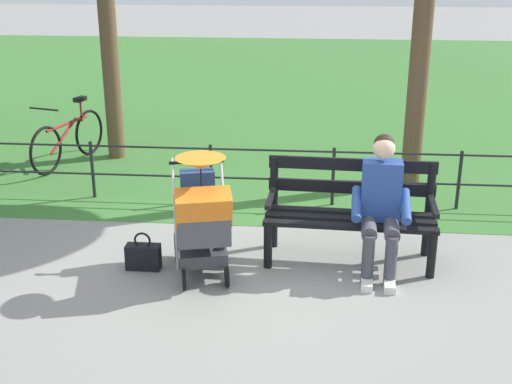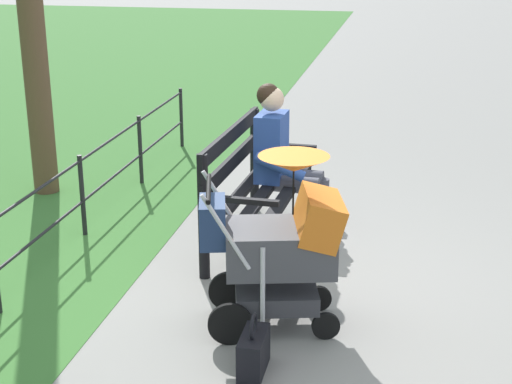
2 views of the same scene
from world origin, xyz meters
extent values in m
plane|color=gray|center=(0.00, 0.00, 0.00)|extent=(60.00, 60.00, 0.00)
cube|color=black|center=(-0.85, -0.18, 0.45)|extent=(1.60, 0.18, 0.04)
cube|color=black|center=(-0.84, 0.00, 0.45)|extent=(1.60, 0.18, 0.04)
cube|color=black|center=(-0.83, 0.18, 0.45)|extent=(1.60, 0.18, 0.04)
cube|color=black|center=(-0.85, -0.28, 0.67)|extent=(1.60, 0.11, 0.12)
cube|color=black|center=(-0.85, -0.28, 0.90)|extent=(1.60, 0.11, 0.12)
cylinder|color=black|center=(-1.58, 0.24, 0.23)|extent=(0.08, 0.08, 0.45)
cylinder|color=black|center=(-1.60, -0.24, 0.47)|extent=(0.08, 0.08, 0.95)
cube|color=black|center=(-1.59, 0.04, 0.63)|extent=(0.08, 0.56, 0.04)
cylinder|color=black|center=(-0.08, 0.16, 0.23)|extent=(0.08, 0.08, 0.45)
cylinder|color=black|center=(-0.10, -0.32, 0.47)|extent=(0.08, 0.08, 0.95)
cube|color=black|center=(-0.09, -0.04, 0.63)|extent=(0.08, 0.56, 0.04)
cylinder|color=#42424C|center=(-1.20, 0.22, 0.47)|extent=(0.16, 0.41, 0.14)
cylinder|color=#42424C|center=(-1.00, 0.21, 0.47)|extent=(0.16, 0.41, 0.14)
cylinder|color=#42424C|center=(-1.19, 0.42, 0.24)|extent=(0.11, 0.11, 0.47)
cylinder|color=#42424C|center=(-0.99, 0.41, 0.24)|extent=(0.11, 0.11, 0.47)
cube|color=silver|center=(-1.19, 0.50, 0.04)|extent=(0.11, 0.22, 0.07)
cube|color=silver|center=(-0.99, 0.49, 0.04)|extent=(0.11, 0.22, 0.07)
cube|color=#284793|center=(-1.11, 0.00, 0.75)|extent=(0.37, 0.24, 0.56)
cylinder|color=#284793|center=(-1.32, 0.13, 0.65)|extent=(0.11, 0.43, 0.23)
cylinder|color=#284793|center=(-0.88, 0.11, 0.65)|extent=(0.11, 0.43, 0.23)
sphere|color=beige|center=(-1.11, 0.00, 1.15)|extent=(0.20, 0.20, 0.20)
sphere|color=black|center=(-1.11, -0.03, 1.18)|extent=(0.19, 0.19, 0.19)
cylinder|color=black|center=(0.36, -0.02, 0.14)|extent=(0.10, 0.28, 0.28)
cylinder|color=black|center=(0.81, 0.09, 0.14)|extent=(0.10, 0.28, 0.28)
cylinder|color=black|center=(0.26, 0.57, 0.09)|extent=(0.07, 0.18, 0.18)
cylinder|color=black|center=(0.62, 0.67, 0.09)|extent=(0.07, 0.18, 0.18)
cube|color=#38383D|center=(0.51, 0.33, 0.22)|extent=(0.53, 0.61, 0.12)
cylinder|color=silver|center=(0.32, 0.18, 0.33)|extent=(0.03, 0.03, 0.65)
cylinder|color=silver|center=(0.76, 0.29, 0.33)|extent=(0.03, 0.03, 0.65)
cube|color=#47474C|center=(0.51, 0.35, 0.55)|extent=(0.61, 0.77, 0.28)
cube|color=orange|center=(0.45, 0.58, 0.75)|extent=(0.54, 0.41, 0.33)
cylinder|color=black|center=(0.62, -0.08, 0.95)|extent=(0.51, 0.16, 0.03)
cylinder|color=silver|center=(0.37, -0.04, 0.75)|extent=(0.10, 0.29, 0.49)
cylinder|color=silver|center=(0.81, 0.07, 0.75)|extent=(0.10, 0.29, 0.49)
cone|color=orange|center=(0.49, 0.43, 1.10)|extent=(0.53, 0.53, 0.10)
cylinder|color=black|center=(0.49, 0.43, 0.92)|extent=(0.01, 0.01, 0.30)
cube|color=navy|center=(0.61, -0.06, 0.73)|extent=(0.35, 0.23, 0.28)
cube|color=black|center=(1.08, 0.30, 0.12)|extent=(0.32, 0.14, 0.24)
torus|color=black|center=(1.08, 0.30, 0.29)|extent=(0.16, 0.02, 0.16)
cylinder|color=black|center=(-3.58, -1.53, 0.35)|extent=(0.04, 0.04, 0.70)
cylinder|color=black|center=(-2.15, -1.53, 0.35)|extent=(0.04, 0.04, 0.70)
cylinder|color=black|center=(-0.72, -1.53, 0.35)|extent=(0.04, 0.04, 0.70)
cylinder|color=black|center=(0.00, -1.53, 0.65)|extent=(7.15, 0.02, 0.02)
cylinder|color=black|center=(0.00, -1.53, 0.30)|extent=(7.15, 0.02, 0.02)
cylinder|color=brown|center=(-1.72, -2.36, 1.71)|extent=(0.24, 0.24, 3.42)
camera|label=1|loc=(-0.47, 5.85, 2.85)|focal=46.87mm
camera|label=2|loc=(4.93, 1.09, 2.45)|focal=54.06mm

